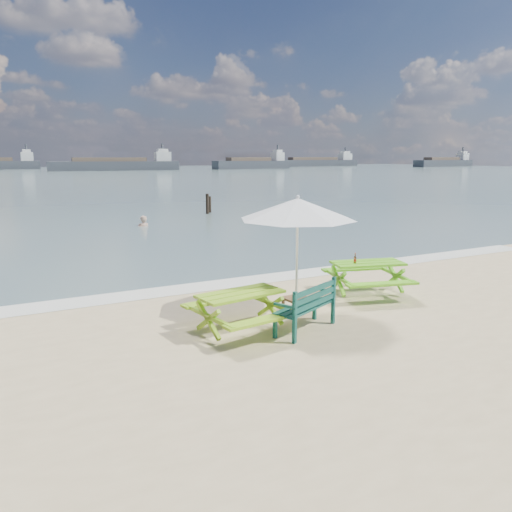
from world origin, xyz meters
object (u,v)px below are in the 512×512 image
beer_bottle (355,260)px  swimmer (144,234)px  picnic_table_left (241,313)px  side_table (296,304)px  park_bench (305,316)px  patio_umbrella (298,209)px  picnic_table_right (367,279)px

beer_bottle → swimmer: (-1.10, 14.01, -1.23)m
picnic_table_left → beer_bottle: beer_bottle is taller
swimmer → side_table: bearing=-92.8°
park_bench → patio_umbrella: bearing=65.9°
park_bench → picnic_table_right: bearing=27.7°
park_bench → patio_umbrella: size_ratio=0.58×
picnic_table_left → picnic_table_right: 3.82m
side_table → beer_bottle: bearing=12.1°
picnic_table_left → patio_umbrella: size_ratio=0.74×
picnic_table_left → swimmer: bearing=81.4°
side_table → patio_umbrella: 1.98m
picnic_table_right → swimmer: 14.15m
picnic_table_left → park_bench: park_bench is taller
side_table → beer_bottle: 1.99m
swimmer → park_bench: bearing=-94.4°
side_table → swimmer: bearing=87.2°
picnic_table_right → swimmer: size_ratio=1.27×
patio_umbrella → swimmer: bearing=87.2°
beer_bottle → picnic_table_left: bearing=-164.5°
picnic_table_left → patio_umbrella: (1.55, 0.54, 1.78)m
picnic_table_left → swimmer: picnic_table_left is taller
picnic_table_left → swimmer: 15.14m
side_table → swimmer: 14.43m
picnic_table_left → beer_bottle: size_ratio=8.22×
picnic_table_right → patio_umbrella: (-2.17, -0.35, 1.77)m
picnic_table_left → swimmer: (2.26, 14.95, -0.73)m
park_bench → beer_bottle: (2.28, 1.42, 0.58)m
park_bench → side_table: 1.14m
park_bench → beer_bottle: beer_bottle is taller
beer_bottle → swimmer: beer_bottle is taller
side_table → park_bench: bearing=-114.1°
picnic_table_right → beer_bottle: 0.60m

